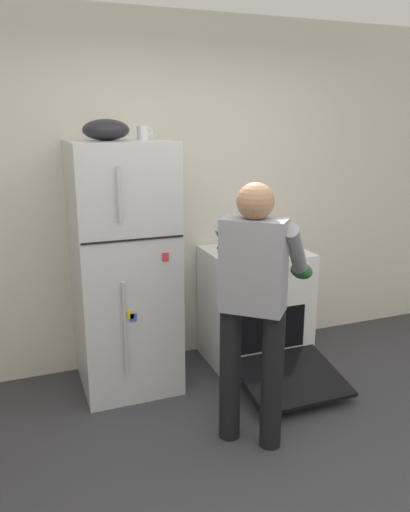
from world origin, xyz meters
The scene contains 9 objects.
ground centered at (0.00, 0.00, 0.00)m, with size 8.00×8.00×0.00m, color #38383D.
kitchen_wall_back centered at (0.00, 1.95, 1.35)m, with size 6.00×0.10×2.70m, color silver.
refrigerator centered at (-0.47, 1.57, 0.90)m, with size 0.68×0.72×1.79m.
stove_range centered at (0.58, 1.55, 0.46)m, with size 0.76×1.23×0.94m.
person_cook centered at (0.09, 0.61, 0.96)m, with size 0.70×0.74×1.60m.
red_pot centered at (0.42, 1.52, 0.99)m, with size 0.32×0.22×0.10m.
coffee_mug centered at (-0.29, 1.62, 1.84)m, with size 0.11×0.08×0.10m.
pepper_mill centered at (0.88, 1.77, 1.03)m, with size 0.05×0.05×0.18m, color brown.
mixing_bowl centered at (-0.55, 1.57, 1.86)m, with size 0.31×0.31×0.14m, color black.
Camera 1 is at (-1.17, -1.86, 1.92)m, focal length 35.31 mm.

